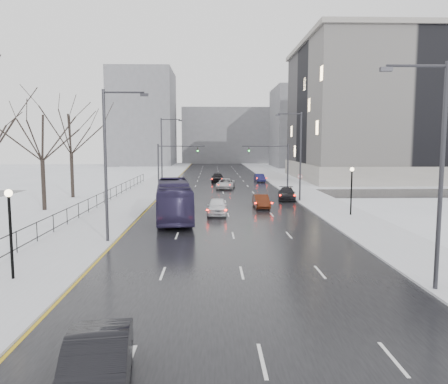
{
  "coord_description": "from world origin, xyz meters",
  "views": [
    {
      "loc": [
        -1.5,
        -8.49,
        6.58
      ],
      "look_at": [
        -0.48,
        27.88,
        2.5
      ],
      "focal_mm": 35.0,
      "sensor_mm": 36.0,
      "label": 1
    }
  ],
  "objects": [
    {
      "name": "lamppost_l",
      "position": [
        -11.0,
        12.0,
        2.94
      ],
      "size": [
        0.36,
        0.36,
        4.28
      ],
      "color": "black",
      "rests_on": "sidewalk_left"
    },
    {
      "name": "sidewalk_left",
      "position": [
        -10.5,
        60.0,
        0.08
      ],
      "size": [
        5.0,
        150.0,
        0.16
      ],
      "primitive_type": "cube",
      "color": "silver",
      "rests_on": "ground"
    },
    {
      "name": "sedan_right_cross",
      "position": [
        0.5,
        54.19,
        0.76
      ],
      "size": [
        3.08,
        5.47,
        1.44
      ],
      "primitive_type": "imported",
      "rotation": [
        0.0,
        0.0,
        -0.14
      ],
      "color": "#B3B4B8",
      "rests_on": "road"
    },
    {
      "name": "lamppost_r_mid",
      "position": [
        11.0,
        30.0,
        2.94
      ],
      "size": [
        0.36,
        0.36,
        4.28
      ],
      "color": "black",
      "rests_on": "sidewalk_right"
    },
    {
      "name": "mast_signal_left",
      "position": [
        -7.33,
        48.0,
        4.11
      ],
      "size": [
        6.1,
        0.33,
        6.5
      ],
      "color": "#2D2D33",
      "rests_on": "ground"
    },
    {
      "name": "tree_park_e",
      "position": [
        -18.2,
        44.0,
        0.0
      ],
      "size": [
        9.45,
        9.45,
        13.5
      ],
      "primitive_type": null,
      "color": "black",
      "rests_on": "ground"
    },
    {
      "name": "cross_road",
      "position": [
        0.0,
        48.0,
        0.02
      ],
      "size": [
        130.0,
        10.0,
        0.04
      ],
      "primitive_type": "cube",
      "color": "black",
      "rests_on": "ground"
    },
    {
      "name": "bldg_far_center",
      "position": [
        4.0,
        140.0,
        9.0
      ],
      "size": [
        30.0,
        18.0,
        18.0
      ],
      "primitive_type": "cube",
      "color": "slate",
      "rests_on": "ground"
    },
    {
      "name": "bus",
      "position": [
        -4.8,
        29.05,
        1.71
      ],
      "size": [
        4.05,
        12.2,
        3.34
      ],
      "primitive_type": "imported",
      "rotation": [
        0.0,
        0.0,
        0.11
      ],
      "color": "#282243",
      "rests_on": "road"
    },
    {
      "name": "tree_park_d",
      "position": [
        -17.8,
        34.0,
        0.0
      ],
      "size": [
        8.75,
        8.75,
        12.5
      ],
      "primitive_type": null,
      "color": "black",
      "rests_on": "ground"
    },
    {
      "name": "sedan_center_far",
      "position": [
        -0.56,
        64.62,
        0.85
      ],
      "size": [
        2.14,
        4.87,
        1.63
      ],
      "primitive_type": "imported",
      "rotation": [
        0.0,
        0.0,
        -0.05
      ],
      "color": "black",
      "rests_on": "road"
    },
    {
      "name": "streetlight_l_near",
      "position": [
        -8.17,
        20.0,
        5.62
      ],
      "size": [
        2.95,
        0.25,
        10.0
      ],
      "color": "#2D2D33",
      "rests_on": "ground"
    },
    {
      "name": "sedan_right_far",
      "position": [
        7.2,
        41.56,
        0.73
      ],
      "size": [
        2.56,
        4.99,
        1.39
      ],
      "primitive_type": "imported",
      "rotation": [
        0.0,
        0.0,
        -0.13
      ],
      "color": "black",
      "rests_on": "road"
    },
    {
      "name": "sedan_center_near",
      "position": [
        -1.02,
        31.19,
        0.8
      ],
      "size": [
        1.96,
        4.52,
        1.52
      ],
      "primitive_type": "imported",
      "rotation": [
        0.0,
        0.0,
        -0.04
      ],
      "color": "white",
      "rests_on": "road"
    },
    {
      "name": "no_uturn_sign",
      "position": [
        9.2,
        44.0,
        2.3
      ],
      "size": [
        0.6,
        0.06,
        2.7
      ],
      "color": "#2D2D33",
      "rests_on": "sidewalk_right"
    },
    {
      "name": "sedan_right_distant",
      "position": [
        6.66,
        65.34,
        0.71
      ],
      "size": [
        1.69,
        4.15,
        1.34
      ],
      "primitive_type": "imported",
      "rotation": [
        0.0,
        0.0,
        0.07
      ],
      "color": "#181848",
      "rests_on": "road"
    },
    {
      "name": "park_strip",
      "position": [
        -20.0,
        60.0,
        0.06
      ],
      "size": [
        14.0,
        150.0,
        0.12
      ],
      "primitive_type": "cube",
      "color": "white",
      "rests_on": "ground"
    },
    {
      "name": "iron_fence",
      "position": [
        -13.0,
        30.0,
        0.91
      ],
      "size": [
        0.06,
        70.0,
        1.3
      ],
      "color": "black",
      "rests_on": "sidewalk_left"
    },
    {
      "name": "sidewalk_right",
      "position": [
        10.5,
        60.0,
        0.08
      ],
      "size": [
        5.0,
        150.0,
        0.16
      ],
      "primitive_type": "cube",
      "color": "silver",
      "rests_on": "ground"
    },
    {
      "name": "sedan_right_near",
      "position": [
        3.5,
        35.25,
        0.71
      ],
      "size": [
        1.52,
        4.12,
        1.35
      ],
      "primitive_type": "imported",
      "rotation": [
        0.0,
        0.0,
        0.02
      ],
      "color": "#461A0C",
      "rests_on": "road"
    },
    {
      "name": "bldg_far_left",
      "position": [
        -22.0,
        125.0,
        14.0
      ],
      "size": [
        18.0,
        22.0,
        28.0
      ],
      "primitive_type": "cube",
      "color": "slate",
      "rests_on": "ground"
    },
    {
      "name": "sedan_left_near",
      "position": [
        -4.5,
        2.3,
        0.82
      ],
      "size": [
        2.26,
        4.91,
        1.56
      ],
      "primitive_type": "imported",
      "rotation": [
        0.0,
        0.0,
        0.13
      ],
      "color": "black",
      "rests_on": "road"
    },
    {
      "name": "mast_signal_right",
      "position": [
        7.33,
        48.0,
        4.11
      ],
      "size": [
        6.1,
        0.33,
        6.5
      ],
      "color": "#2D2D33",
      "rests_on": "ground"
    },
    {
      "name": "streetlight_l_far",
      "position": [
        -8.17,
        52.0,
        5.62
      ],
      "size": [
        2.95,
        0.25,
        10.0
      ],
      "color": "#2D2D33",
      "rests_on": "ground"
    },
    {
      "name": "streetlight_r_near",
      "position": [
        8.17,
        10.0,
        5.62
      ],
      "size": [
        2.95,
        0.25,
        10.0
      ],
      "color": "#2D2D33",
      "rests_on": "ground"
    },
    {
      "name": "road",
      "position": [
        0.0,
        60.0,
        0.02
      ],
      "size": [
        16.0,
        150.0,
        0.04
      ],
      "primitive_type": "cube",
      "color": "black",
      "rests_on": "ground"
    },
    {
      "name": "civic_building",
      "position": [
        35.0,
        72.0,
        11.21
      ],
      "size": [
        41.0,
        31.0,
        24.8
      ],
      "color": "gray",
      "rests_on": "ground"
    },
    {
      "name": "streetlight_r_mid",
      "position": [
        8.17,
        40.0,
        5.62
      ],
      "size": [
        2.95,
        0.25,
        10.0
      ],
      "color": "#2D2D33",
      "rests_on": "ground"
    },
    {
      "name": "bldg_far_right",
      "position": [
        28.0,
        115.0,
        11.0
      ],
      "size": [
        24.0,
        20.0,
        22.0
      ],
      "primitive_type": "cube",
      "color": "slate",
      "rests_on": "ground"
    }
  ]
}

